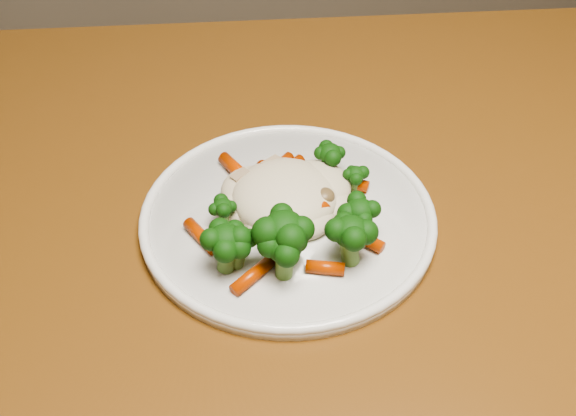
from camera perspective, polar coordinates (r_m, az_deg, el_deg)
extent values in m
cube|color=brown|center=(0.70, -4.61, -3.23)|extent=(1.35, 0.98, 0.04)
cube|color=brown|center=(1.34, 21.01, -1.82)|extent=(0.07, 0.07, 0.71)
cylinder|color=white|center=(0.70, 0.00, -0.88)|extent=(0.28, 0.28, 0.01)
ellipsoid|color=beige|center=(0.69, -0.25, 1.69)|extent=(0.12, 0.11, 0.05)
ellipsoid|color=black|center=(0.63, -4.01, -3.33)|extent=(0.04, 0.04, 0.04)
ellipsoid|color=black|center=(0.63, -0.31, -2.70)|extent=(0.06, 0.06, 0.05)
ellipsoid|color=black|center=(0.63, 4.92, -2.73)|extent=(0.05, 0.05, 0.05)
ellipsoid|color=black|center=(0.66, 5.62, -0.98)|extent=(0.04, 0.04, 0.04)
ellipsoid|color=black|center=(0.71, 5.32, 2.20)|extent=(0.03, 0.03, 0.03)
ellipsoid|color=black|center=(0.73, 3.31, 3.74)|extent=(0.04, 0.04, 0.03)
ellipsoid|color=black|center=(0.68, -5.14, -0.43)|extent=(0.03, 0.03, 0.03)
ellipsoid|color=black|center=(0.63, -4.89, -3.34)|extent=(0.05, 0.05, 0.04)
ellipsoid|color=black|center=(0.62, -0.31, -3.91)|extent=(0.05, 0.05, 0.04)
cylinder|color=#C03C04|center=(0.73, -4.07, 2.90)|extent=(0.03, 0.05, 0.01)
cylinder|color=#C03C04|center=(0.73, -0.14, 2.99)|extent=(0.04, 0.04, 0.01)
cylinder|color=#C03C04|center=(0.72, 4.47, 2.12)|extent=(0.05, 0.04, 0.01)
cylinder|color=#C03C04|center=(0.67, -6.86, -2.22)|extent=(0.03, 0.05, 0.01)
cylinder|color=#C03C04|center=(0.63, -2.72, -5.27)|extent=(0.05, 0.04, 0.01)
cylinder|color=#C03C04|center=(0.64, 2.96, -4.73)|extent=(0.04, 0.02, 0.01)
cylinder|color=#C03C04|center=(0.66, 5.84, -2.30)|extent=(0.04, 0.04, 0.01)
cylinder|color=#C03C04|center=(0.69, 1.98, 0.98)|extent=(0.03, 0.05, 0.01)
cylinder|color=#C03C04|center=(0.71, -1.77, 2.51)|extent=(0.01, 0.04, 0.01)
cylinder|color=#C03C04|center=(0.74, -4.24, 3.23)|extent=(0.03, 0.04, 0.01)
cylinder|color=#C03C04|center=(0.74, -0.66, 3.35)|extent=(0.03, 0.03, 0.01)
ellipsoid|color=brown|center=(0.68, 1.18, 1.03)|extent=(0.02, 0.02, 0.02)
ellipsoid|color=brown|center=(0.68, 2.86, 0.93)|extent=(0.02, 0.02, 0.01)
ellipsoid|color=brown|center=(0.68, -1.77, 0.51)|extent=(0.02, 0.02, 0.01)
cube|color=tan|center=(0.72, -1.17, 3.28)|extent=(0.03, 0.03, 0.01)
cube|color=tan|center=(0.71, 0.86, 3.07)|extent=(0.02, 0.02, 0.01)
cube|color=tan|center=(0.71, -3.72, 2.44)|extent=(0.02, 0.02, 0.01)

